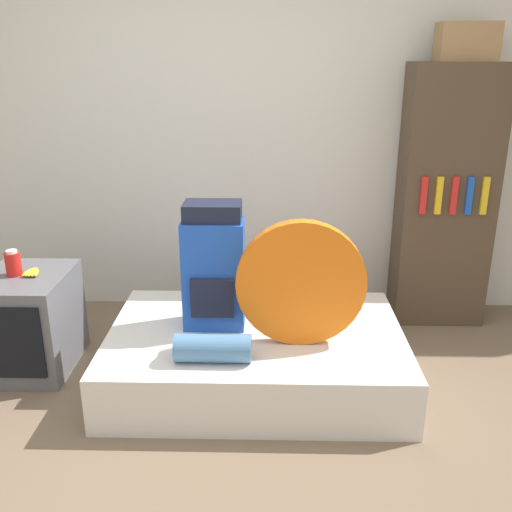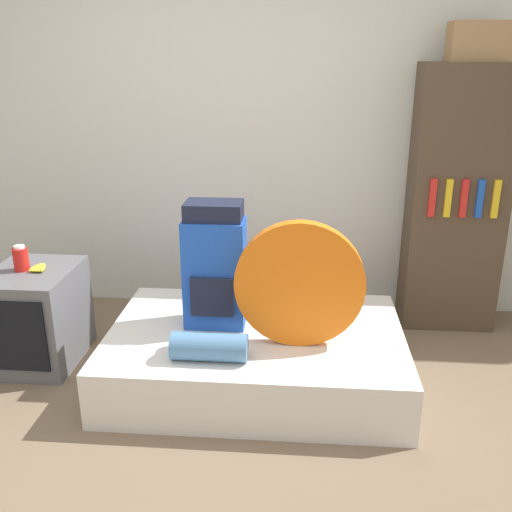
{
  "view_description": "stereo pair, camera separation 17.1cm",
  "coord_description": "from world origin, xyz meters",
  "views": [
    {
      "loc": [
        0.32,
        -2.2,
        1.8
      ],
      "look_at": [
        0.25,
        0.73,
        0.77
      ],
      "focal_mm": 40.0,
      "sensor_mm": 36.0,
      "label": 1
    },
    {
      "loc": [
        0.49,
        -2.19,
        1.8
      ],
      "look_at": [
        0.25,
        0.73,
        0.77
      ],
      "focal_mm": 40.0,
      "sensor_mm": 36.0,
      "label": 2
    }
  ],
  "objects": [
    {
      "name": "ground_plane",
      "position": [
        0.0,
        0.0,
        0.0
      ],
      "size": [
        16.0,
        16.0,
        0.0
      ],
      "primitive_type": "plane",
      "color": "brown"
    },
    {
      "name": "wall_back",
      "position": [
        0.0,
        1.85,
        1.3
      ],
      "size": [
        8.0,
        0.05,
        2.6
      ],
      "color": "silver",
      "rests_on": "ground_plane"
    },
    {
      "name": "bed",
      "position": [
        0.25,
        0.73,
        0.16
      ],
      "size": [
        1.67,
        1.13,
        0.32
      ],
      "color": "silver",
      "rests_on": "ground_plane"
    },
    {
      "name": "backpack",
      "position": [
        0.01,
        0.8,
        0.67
      ],
      "size": [
        0.34,
        0.26,
        0.73
      ],
      "color": "blue",
      "rests_on": "bed"
    },
    {
      "name": "tent_bag",
      "position": [
        0.49,
        0.59,
        0.67
      ],
      "size": [
        0.69,
        0.08,
        0.69
      ],
      "color": "orange",
      "rests_on": "bed"
    },
    {
      "name": "sleeping_roll",
      "position": [
        0.04,
        0.38,
        0.39
      ],
      "size": [
        0.39,
        0.15,
        0.15
      ],
      "color": "teal",
      "rests_on": "bed"
    },
    {
      "name": "television",
      "position": [
        -1.11,
        0.85,
        0.3
      ],
      "size": [
        0.49,
        0.61,
        0.59
      ],
      "color": "#5B5B60",
      "rests_on": "ground_plane"
    },
    {
      "name": "canister",
      "position": [
        -1.16,
        0.86,
        0.67
      ],
      "size": [
        0.09,
        0.09,
        0.15
      ],
      "color": "red",
      "rests_on": "television"
    },
    {
      "name": "banana_bunch",
      "position": [
        -1.06,
        0.87,
        0.61
      ],
      "size": [
        0.1,
        0.13,
        0.03
      ],
      "color": "yellow",
      "rests_on": "television"
    },
    {
      "name": "bookshelf",
      "position": [
        1.52,
        1.61,
        0.88
      ],
      "size": [
        0.62,
        0.35,
        1.77
      ],
      "color": "#473828",
      "rests_on": "ground_plane"
    },
    {
      "name": "cardboard_box",
      "position": [
        1.54,
        1.62,
        1.88
      ],
      "size": [
        0.36,
        0.21,
        0.23
      ],
      "color": "#99754C",
      "rests_on": "bookshelf"
    }
  ]
}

